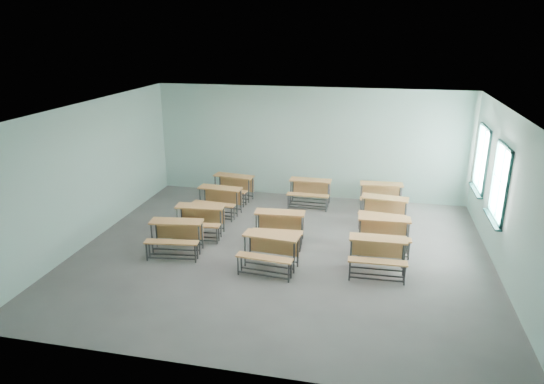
{
  "coord_description": "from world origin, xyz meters",
  "views": [
    {
      "loc": [
        1.87,
        -9.6,
        4.75
      ],
      "look_at": [
        -0.48,
        1.2,
        1.0
      ],
      "focal_mm": 32.0,
      "sensor_mm": 36.0,
      "label": 1
    }
  ],
  "objects": [
    {
      "name": "room",
      "position": [
        0.08,
        0.03,
        1.6
      ],
      "size": [
        9.04,
        8.04,
        3.24
      ],
      "color": "slate",
      "rests_on": "ground"
    },
    {
      "name": "desk_unit_r0c0",
      "position": [
        -2.28,
        -0.48,
        0.49
      ],
      "size": [
        1.25,
        0.92,
        0.72
      ],
      "rotation": [
        0.0,
        0.0,
        0.13
      ],
      "color": "#C98648",
      "rests_on": "ground"
    },
    {
      "name": "desk_unit_r3c2",
      "position": [
        2.13,
        3.26,
        0.49
      ],
      "size": [
        1.2,
        0.84,
        0.72
      ],
      "rotation": [
        0.0,
        0.0,
        0.06
      ],
      "color": "#C98648",
      "rests_on": "ground"
    },
    {
      "name": "desk_unit_r0c2",
      "position": [
        2.07,
        -0.47,
        0.49
      ],
      "size": [
        1.18,
        0.81,
        0.72
      ],
      "rotation": [
        0.0,
        0.0,
        0.03
      ],
      "color": "#C98648",
      "rests_on": "ground"
    },
    {
      "name": "desk_unit_r2c0",
      "position": [
        -2.1,
        1.98,
        0.49
      ],
      "size": [
        1.21,
        0.87,
        0.72
      ],
      "rotation": [
        0.0,
        0.0,
        -0.08
      ],
      "color": "#C98648",
      "rests_on": "ground"
    },
    {
      "name": "desk_unit_r1c1",
      "position": [
        -0.17,
        0.55,
        0.49
      ],
      "size": [
        1.2,
        0.85,
        0.72
      ],
      "rotation": [
        0.0,
        0.0,
        0.07
      ],
      "color": "#C98648",
      "rests_on": "ground"
    },
    {
      "name": "desk_unit_r0c1",
      "position": [
        -0.1,
        -0.78,
        0.49
      ],
      "size": [
        1.22,
        0.88,
        0.72
      ],
      "rotation": [
        0.0,
        0.0,
        -0.09
      ],
      "color": "#C98648",
      "rests_on": "ground"
    },
    {
      "name": "desk_unit_r3c0",
      "position": [
        -2.07,
        3.13,
        0.49
      ],
      "size": [
        1.25,
        0.93,
        0.72
      ],
      "rotation": [
        0.0,
        0.0,
        -0.14
      ],
      "color": "#C98648",
      "rests_on": "ground"
    },
    {
      "name": "desk_unit_r1c0",
      "position": [
        -2.11,
        0.54,
        0.49
      ],
      "size": [
        1.21,
        0.87,
        0.72
      ],
      "rotation": [
        0.0,
        0.0,
        0.08
      ],
      "color": "#C98648",
      "rests_on": "ground"
    },
    {
      "name": "desk_unit_r3c1",
      "position": [
        0.17,
        3.2,
        0.49
      ],
      "size": [
        1.16,
        0.79,
        0.72
      ],
      "rotation": [
        0.0,
        0.0,
        -0.01
      ],
      "color": "#C98648",
      "rests_on": "ground"
    },
    {
      "name": "desk_unit_r2c2",
      "position": [
        2.2,
        2.11,
        0.49
      ],
      "size": [
        1.24,
        0.9,
        0.72
      ],
      "rotation": [
        0.0,
        0.0,
        -0.12
      ],
      "color": "#C98648",
      "rests_on": "ground"
    },
    {
      "name": "desk_unit_r1c2",
      "position": [
        2.2,
        0.67,
        0.49
      ],
      "size": [
        1.18,
        0.81,
        0.72
      ],
      "rotation": [
        0.0,
        0.0,
        0.03
      ],
      "color": "#C98648",
      "rests_on": "ground"
    }
  ]
}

